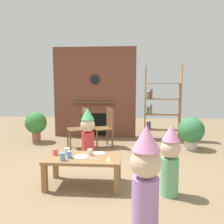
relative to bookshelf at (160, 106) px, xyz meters
The scene contains 20 objects.
ground_plane 2.84m from the bookshelf, 117.27° to the right, with size 12.00×12.00×0.00m, color #846B4C.
brick_fireplace_feature 1.75m from the bookshelf, behind, with size 2.20×0.28×2.40m.
bookshelf is the anchor object (origin of this frame).
coffee_table 3.24m from the bookshelf, 116.51° to the right, with size 1.06×0.57×0.42m.
paper_cup_near_left 3.37m from the bookshelf, 118.78° to the right, with size 0.07×0.07×0.10m, color #669EE0.
paper_cup_near_right 3.26m from the bookshelf, 121.60° to the right, with size 0.08×0.08×0.09m, color silver.
paper_cup_center 3.50m from the bookshelf, 118.79° to the right, with size 0.07×0.07×0.11m, color #669EE0.
paper_cup_far_left 3.12m from the bookshelf, 115.92° to the right, with size 0.07×0.07×0.09m, color silver.
paper_cup_far_right 3.39m from the bookshelf, 123.31° to the right, with size 0.08×0.08×0.09m, color #E5666B.
paper_plate_front 3.00m from the bookshelf, 114.27° to the right, with size 0.17×0.17×0.01m, color white.
paper_plate_rear 3.27m from the bookshelf, 116.82° to the right, with size 0.21×0.21×0.01m, color white.
birthday_cake_slice 3.21m from the bookshelf, 109.20° to the right, with size 0.10×0.10×0.06m, color #EAC68C.
table_fork 3.25m from the bookshelf, 113.12° to the right, with size 0.15×0.02×0.01m, color silver.
child_with_cone_hat 3.96m from the bookshelf, 99.14° to the right, with size 0.30×0.30×1.08m.
child_in_pink 3.11m from the bookshelf, 94.72° to the right, with size 0.26×0.26×0.94m.
child_by_the_chairs 2.37m from the bookshelf, 132.07° to the right, with size 0.28×0.28×1.00m.
dining_chair_left 2.13m from the bookshelf, 152.74° to the right, with size 0.53×0.53×0.90m.
dining_chair_middle 1.60m from the bookshelf, 147.31° to the right, with size 0.53×0.53×0.90m.
potted_plant_tall 1.15m from the bookshelf, 56.03° to the right, with size 0.58×0.58×0.72m.
potted_plant_short 3.16m from the bookshelf, behind, with size 0.53×0.53×0.75m.
Camera 1 is at (0.45, -3.60, 1.46)m, focal length 37.14 mm.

